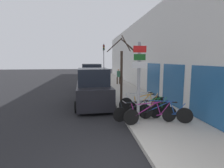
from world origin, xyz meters
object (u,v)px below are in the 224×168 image
at_px(bicycle_0, 151,114).
at_px(bicycle_2, 139,112).
at_px(parked_car_1, 92,78).
at_px(parked_car_0, 93,89).
at_px(traffic_light, 104,58).
at_px(bicycle_3, 156,108).
at_px(signpost, 139,81).
at_px(bicycle_1, 164,112).
at_px(bicycle_5, 142,103).
at_px(bicycle_4, 147,105).
at_px(pedestrian_near, 119,75).
at_px(street_tree, 122,71).

xyz_separation_m(bicycle_0, bicycle_2, (-0.37, 0.47, -0.01)).
xyz_separation_m(bicycle_0, parked_car_1, (-2.15, 9.39, 0.54)).
height_order(bicycle_0, parked_car_0, parked_car_0).
distance_m(bicycle_0, traffic_light, 14.65).
bearing_deg(parked_car_1, bicycle_3, -72.29).
height_order(parked_car_0, parked_car_1, parked_car_1).
height_order(signpost, bicycle_0, signpost).
bearing_deg(bicycle_1, bicycle_5, 44.93).
relative_size(bicycle_0, bicycle_1, 1.16).
xyz_separation_m(signpost, bicycle_0, (0.53, -0.03, -1.39)).
height_order(bicycle_0, bicycle_2, bicycle_0).
relative_size(bicycle_4, bicycle_5, 0.87).
bearing_deg(bicycle_2, signpost, 152.10).
height_order(bicycle_0, pedestrian_near, pedestrian_near).
bearing_deg(bicycle_4, bicycle_1, 166.52).
bearing_deg(bicycle_0, parked_car_0, 25.33).
bearing_deg(parked_car_0, street_tree, -13.35).
height_order(bicycle_2, bicycle_4, bicycle_4).
bearing_deg(bicycle_4, bicycle_0, 139.27).
bearing_deg(bicycle_0, bicycle_5, -11.28).
distance_m(bicycle_4, parked_car_0, 3.47).
height_order(bicycle_0, bicycle_1, bicycle_1).
distance_m(signpost, pedestrian_near, 12.04).
bearing_deg(bicycle_0, bicycle_4, -17.63).
xyz_separation_m(bicycle_5, street_tree, (-0.73, 1.66, 1.50)).
distance_m(bicycle_3, traffic_light, 13.74).
distance_m(signpost, bicycle_5, 2.35).
xyz_separation_m(signpost, traffic_light, (-0.01, 14.40, 1.11)).
bearing_deg(bicycle_2, bicycle_5, -31.04).
relative_size(bicycle_3, traffic_light, 0.41).
bearing_deg(traffic_light, bicycle_4, -86.11).
xyz_separation_m(bicycle_2, pedestrian_near, (1.18, 11.49, 0.56)).
xyz_separation_m(bicycle_2, parked_car_1, (-1.78, 8.91, 0.55)).
xyz_separation_m(signpost, parked_car_0, (-1.67, 3.77, -0.91)).
height_order(signpost, bicycle_1, signpost).
xyz_separation_m(bicycle_4, parked_car_1, (-2.49, 7.90, 0.53)).
relative_size(bicycle_1, street_tree, 0.50).
height_order(bicycle_5, street_tree, street_tree).
relative_size(bicycle_5, pedestrian_near, 1.49).
bearing_deg(bicycle_1, bicycle_4, 43.11).
relative_size(signpost, traffic_light, 0.72).
bearing_deg(parked_car_1, bicycle_5, -73.34).
relative_size(pedestrian_near, traffic_light, 0.36).
distance_m(bicycle_0, bicycle_1, 0.70).
relative_size(street_tree, traffic_light, 0.88).
distance_m(signpost, parked_car_0, 4.23).
distance_m(pedestrian_near, traffic_light, 3.42).
xyz_separation_m(parked_car_0, pedestrian_near, (3.02, 8.16, 0.08)).
relative_size(bicycle_0, bicycle_3, 1.26).
distance_m(bicycle_1, parked_car_1, 9.61).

